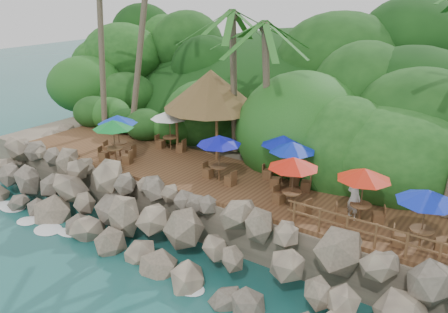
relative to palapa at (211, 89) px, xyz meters
The scene contains 11 objects.
ground 11.27m from the palapa, 71.22° to the right, with size 140.00×140.00×0.00m, color #19514F.
land_base 8.89m from the palapa, 65.54° to the left, with size 32.00×25.20×2.10m, color gray.
jungle_hill 15.78m from the palapa, 77.75° to the left, with size 44.80×28.00×15.40m, color #143811.
seawall 9.08m from the palapa, 66.49° to the right, with size 29.00×4.00×2.30m, color gray, non-canonical shape.
terrace 5.71m from the palapa, 45.40° to the right, with size 26.00×5.00×0.20m, color brown.
jungle_foliage 8.80m from the palapa, 61.95° to the left, with size 44.00×16.00×12.00m, color #143811, non-canonical shape.
foam_line 11.02m from the palapa, 70.63° to the right, with size 25.20×0.80×0.06m.
palapa is the anchor object (origin of this frame).
dining_clusters 6.44m from the palapa, 32.66° to the right, with size 20.30×5.36×2.34m.
railing 13.08m from the palapa, 25.57° to the right, with size 7.20×0.10×1.00m.
waiter 10.91m from the palapa, 20.33° to the right, with size 0.65×0.43×1.79m, color white.
Camera 1 is at (12.78, -12.10, 11.52)m, focal length 38.69 mm.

